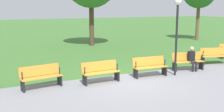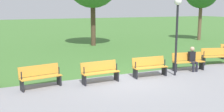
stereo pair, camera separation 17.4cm
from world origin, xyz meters
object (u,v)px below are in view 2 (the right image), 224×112
Objects in this scene: bench_3 at (216,56)px; bench_4 at (188,61)px; bench_7 at (40,76)px; bench_6 at (100,72)px; person_seated at (193,58)px; lamp_post at (177,21)px; bench_5 at (149,67)px.

bench_4 is at bearing 28.52° from bench_3.
bench_4 and bench_7 have the same top height.
bench_6 is 2.42m from bench_7.
bench_6 is 0.98× the size of bench_7.
person_seated reaches higher than bench_4.
lamp_post is at bearing 35.07° from bench_4.
person_seated is (-0.14, 0.17, 0.17)m from bench_4.
bench_5 is at bearing 176.82° from bench_6.
bench_7 is 7.39m from person_seated.
bench_4 is 1.02× the size of bench_5.
person_seated reaches higher than bench_5.
bench_5 is 0.98× the size of bench_7.
person_seated is at bearing -174.59° from bench_5.
bench_4 is 7.24m from bench_7.
bench_4 is at bearing -39.84° from person_seated.
bench_3 is 1.01× the size of bench_4.
bench_4 is 2.42m from bench_5.
bench_5 is 2.38m from lamp_post.
bench_3 is at bearing -167.35° from bench_5.
bench_3 is 4.26m from lamp_post.
person_seated reaches higher than bench_6.
bench_7 is (7.24, 0.00, 0.00)m from bench_4.
lamp_post is (-3.62, 0.31, 2.03)m from bench_6.
lamp_post reaches higher than person_seated.
person_seated reaches higher than bench_7.
bench_4 is at bearing 179.98° from bench_6.
bench_6 is at bearing 10.68° from person_seated.
bench_4 is 1.39× the size of person_seated.
bench_3 and bench_5 have the same top height.
lamp_post reaches higher than bench_6.
bench_6 is at bearing 164.15° from bench_7.
bench_6 is 4.98m from person_seated.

